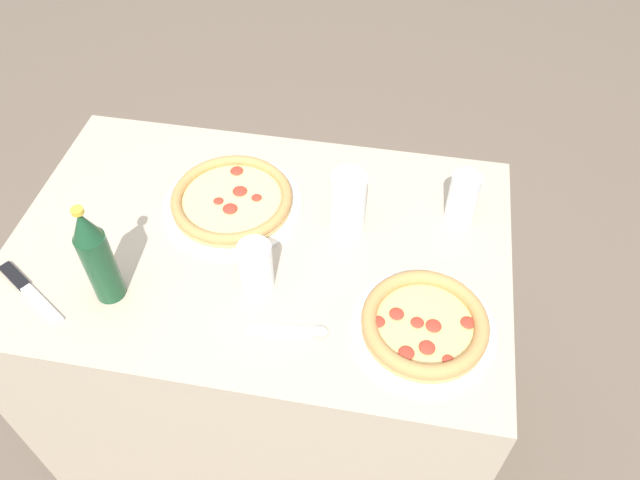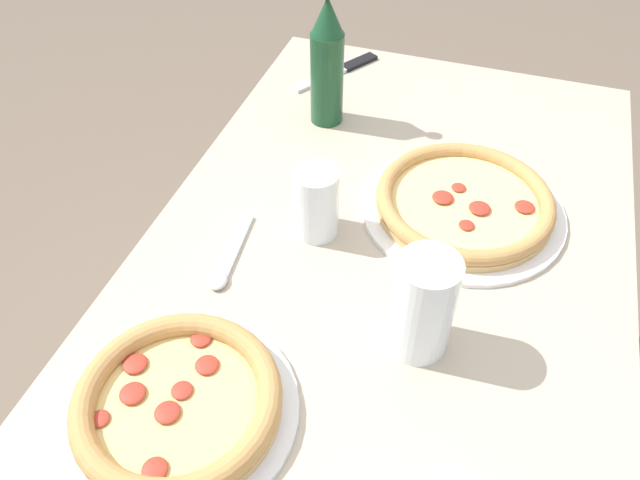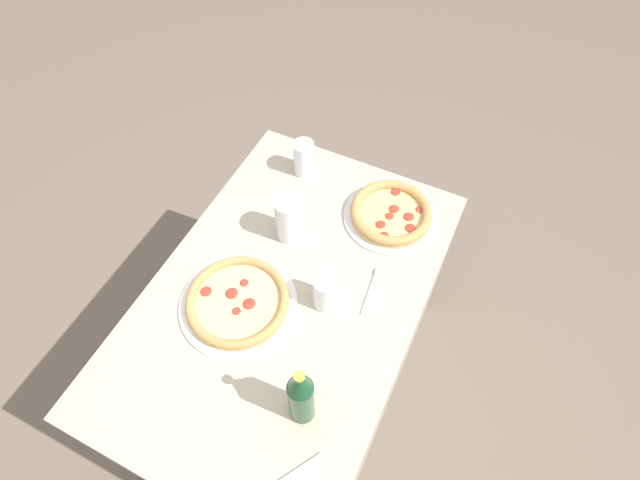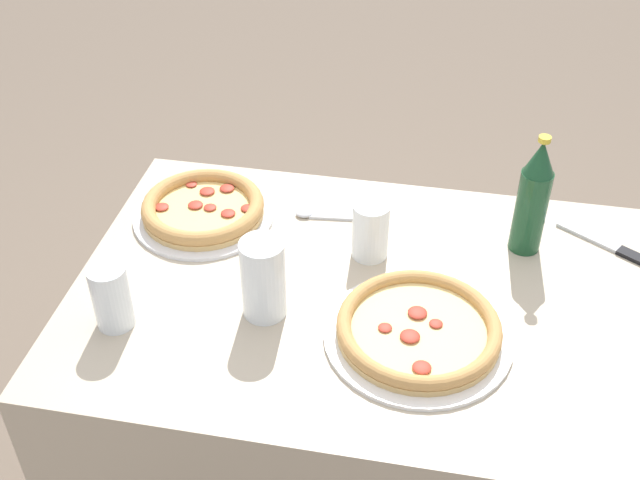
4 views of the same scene
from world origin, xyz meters
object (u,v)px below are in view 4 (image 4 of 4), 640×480
glass_iced_tea (370,233)px  spoon (326,215)px  knife (613,247)px  pizza_margherita (418,330)px  pizza_pepperoni (203,209)px  beer_bottle (533,198)px  glass_orange_juice (112,299)px  glass_red_wine (264,281)px

glass_iced_tea → spoon: bearing=135.3°
knife → glass_iced_tea: bearing=-167.4°
pizza_margherita → pizza_pepperoni: bearing=150.1°
glass_iced_tea → beer_bottle: size_ratio=0.46×
glass_orange_juice → spoon: (0.30, 0.37, -0.05)m
glass_orange_juice → beer_bottle: 0.78m
glass_iced_tea → beer_bottle: 0.31m
pizza_margherita → spoon: bearing=124.7°
pizza_pepperoni → glass_orange_juice: glass_orange_juice is taller
glass_iced_tea → spoon: 0.15m
glass_red_wine → glass_iced_tea: bearing=50.5°
pizza_margherita → knife: bearing=41.7°
glass_iced_tea → glass_red_wine: bearing=-129.5°
glass_orange_juice → knife: size_ratio=0.63×
pizza_margherita → pizza_pepperoni: pizza_pepperoni is taller
beer_bottle → glass_red_wine: bearing=-149.1°
glass_orange_juice → knife: 0.95m
glass_iced_tea → spoon: size_ratio=0.71×
glass_orange_juice → spoon: 0.48m
pizza_pepperoni → glass_iced_tea: size_ratio=2.49×
pizza_pepperoni → beer_bottle: bearing=2.0°
knife → spoon: (-0.57, -0.00, 0.00)m
knife → spoon: bearing=-179.9°
glass_iced_tea → beer_bottle: bearing=14.8°
pizza_pepperoni → glass_red_wine: bearing=-52.6°
pizza_margherita → glass_iced_tea: 0.24m
glass_iced_tea → glass_orange_juice: size_ratio=0.94×
knife → beer_bottle: bearing=-171.2°
glass_iced_tea → beer_bottle: (0.29, 0.08, 0.07)m
knife → spoon: size_ratio=1.20×
glass_red_wine → pizza_pepperoni: bearing=127.4°
glass_iced_tea → knife: 0.48m
pizza_margherita → beer_bottle: beer_bottle is taller
pizza_margherita → glass_iced_tea: size_ratio=2.80×
pizza_pepperoni → glass_red_wine: glass_red_wine is taller
knife → spoon: spoon is taller
pizza_pepperoni → glass_red_wine: size_ratio=1.88×
glass_orange_juice → beer_bottle: size_ratio=0.49×
glass_orange_juice → glass_iced_tea: bearing=33.5°
pizza_margherita → glass_red_wine: (-0.27, 0.02, 0.05)m
pizza_margherita → glass_orange_juice: 0.52m
spoon → glass_red_wine: bearing=-100.7°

